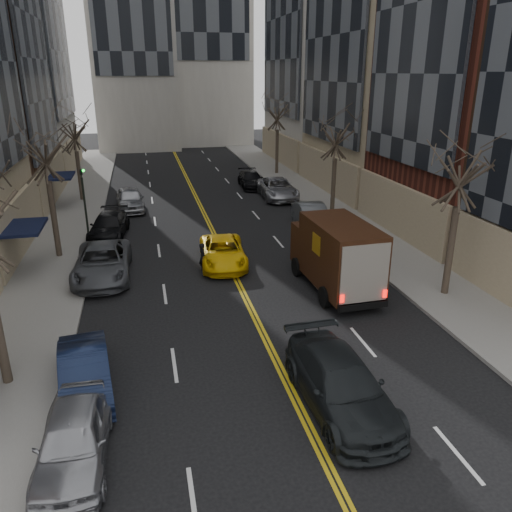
% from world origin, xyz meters
% --- Properties ---
extents(sidewalk_left, '(4.00, 66.00, 0.15)m').
position_xyz_m(sidewalk_left, '(-9.00, 27.00, 0.07)').
color(sidewalk_left, slate).
rests_on(sidewalk_left, ground).
extents(sidewalk_right, '(4.00, 66.00, 0.15)m').
position_xyz_m(sidewalk_right, '(9.00, 27.00, 0.07)').
color(sidewalk_right, slate).
rests_on(sidewalk_right, ground).
extents(tree_lf_mid, '(3.20, 3.20, 8.91)m').
position_xyz_m(tree_lf_mid, '(-8.80, 20.00, 6.60)').
color(tree_lf_mid, '#382D23').
rests_on(tree_lf_mid, sidewalk_left).
extents(tree_lf_far, '(3.20, 3.20, 8.12)m').
position_xyz_m(tree_lf_far, '(-8.80, 33.00, 6.02)').
color(tree_lf_far, '#382D23').
rests_on(tree_lf_far, sidewalk_left).
extents(tree_rt_near, '(3.20, 3.20, 8.71)m').
position_xyz_m(tree_rt_near, '(8.80, 11.00, 6.45)').
color(tree_rt_near, '#382D23').
rests_on(tree_rt_near, sidewalk_right).
extents(tree_rt_mid, '(3.20, 3.20, 8.32)m').
position_xyz_m(tree_rt_mid, '(8.80, 25.00, 6.17)').
color(tree_rt_mid, '#382D23').
rests_on(tree_rt_mid, sidewalk_right).
extents(tree_rt_far, '(3.20, 3.20, 9.11)m').
position_xyz_m(tree_rt_far, '(8.80, 40.00, 6.74)').
color(tree_rt_far, '#382D23').
rests_on(tree_rt_far, sidewalk_right).
extents(traffic_signal, '(0.29, 0.26, 4.70)m').
position_xyz_m(traffic_signal, '(-7.39, 22.00, 2.82)').
color(traffic_signal, black).
rests_on(traffic_signal, sidewalk_left).
extents(ups_truck, '(2.67, 6.16, 3.33)m').
position_xyz_m(ups_truck, '(4.20, 12.80, 1.68)').
color(ups_truck, black).
rests_on(ups_truck, ground).
extents(observer_sedan, '(2.39, 5.49, 1.57)m').
position_xyz_m(observer_sedan, '(1.20, 4.59, 0.79)').
color(observer_sedan, black).
rests_on(observer_sedan, ground).
extents(taxi, '(2.64, 5.06, 1.36)m').
position_xyz_m(taxi, '(-0.30, 17.07, 0.68)').
color(taxi, '#E1B109').
rests_on(taxi, ground).
extents(pedestrian, '(0.46, 0.61, 1.49)m').
position_xyz_m(pedestrian, '(-1.44, 16.35, 0.75)').
color(pedestrian, black).
rests_on(pedestrian, ground).
extents(parked_lf_a, '(1.84, 4.34, 1.46)m').
position_xyz_m(parked_lf_a, '(-6.30, 3.98, 0.73)').
color(parked_lf_a, '#A0A1A7').
rests_on(parked_lf_a, ground).
extents(parked_lf_b, '(2.01, 4.42, 1.41)m').
position_xyz_m(parked_lf_b, '(-6.30, 7.06, 0.70)').
color(parked_lf_b, '#101933').
rests_on(parked_lf_b, ground).
extents(parked_lf_c, '(2.72, 5.69, 1.57)m').
position_xyz_m(parked_lf_c, '(-6.30, 16.62, 0.78)').
color(parked_lf_c, '#4C4E53').
rests_on(parked_lf_c, ground).
extents(parked_lf_d, '(2.60, 5.12, 1.42)m').
position_xyz_m(parked_lf_d, '(-6.30, 23.14, 0.71)').
color(parked_lf_d, black).
rests_on(parked_lf_d, ground).
extents(parked_lf_e, '(2.22, 4.83, 1.61)m').
position_xyz_m(parked_lf_e, '(-5.10, 29.42, 0.80)').
color(parked_lf_e, '#9EA0A5').
rests_on(parked_lf_e, ground).
extents(parked_rt_a, '(1.96, 4.89, 1.58)m').
position_xyz_m(parked_rt_a, '(6.30, 22.07, 0.79)').
color(parked_rt_a, '#4E5256').
rests_on(parked_rt_a, ground).
extents(parked_rt_b, '(2.85, 5.74, 1.56)m').
position_xyz_m(parked_rt_b, '(6.30, 30.50, 0.78)').
color(parked_rt_b, '#A4A5AB').
rests_on(parked_rt_b, ground).
extents(parked_rt_c, '(2.09, 4.76, 1.36)m').
position_xyz_m(parked_rt_c, '(5.10, 34.83, 0.68)').
color(parked_rt_c, black).
rests_on(parked_rt_c, ground).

